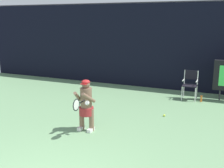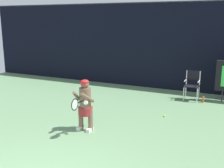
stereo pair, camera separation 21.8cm
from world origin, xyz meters
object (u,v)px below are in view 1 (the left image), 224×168
(tennis_player, at_px, (86,104))
(tennis_ball_loose, at_px, (164,115))
(water_bottle, at_px, (201,99))
(umpire_chair, at_px, (190,83))
(tennis_racket, at_px, (77,105))

(tennis_player, relative_size, tennis_ball_loose, 20.60)
(water_bottle, xyz_separation_m, tennis_ball_loose, (-0.87, -2.09, -0.09))
(umpire_chair, height_order, tennis_player, tennis_player)
(water_bottle, relative_size, tennis_racket, 0.44)
(tennis_player, relative_size, tennis_racket, 2.33)
(tennis_racket, xyz_separation_m, tennis_ball_loose, (1.66, 2.45, -0.85))
(tennis_player, distance_m, tennis_racket, 0.55)
(tennis_racket, bearing_deg, umpire_chair, 55.12)
(water_bottle, height_order, tennis_ball_loose, water_bottle)
(umpire_chair, relative_size, tennis_player, 0.77)
(tennis_ball_loose, bearing_deg, tennis_racket, -124.09)
(water_bottle, relative_size, tennis_player, 0.19)
(umpire_chair, relative_size, water_bottle, 4.08)
(tennis_racket, relative_size, tennis_ball_loose, 8.85)
(water_bottle, height_order, tennis_player, tennis_player)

